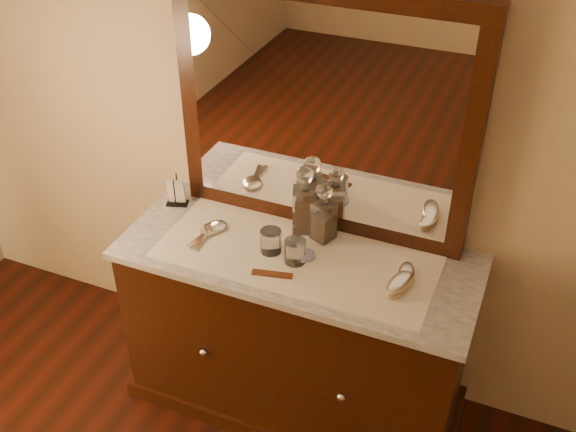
% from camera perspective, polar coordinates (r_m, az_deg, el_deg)
% --- Properties ---
extents(dresser_cabinet, '(1.40, 0.55, 0.82)m').
position_cam_1_polar(dresser_cabinet, '(2.97, 0.76, -9.95)').
color(dresser_cabinet, black).
rests_on(dresser_cabinet, floor).
extents(dresser_plinth, '(1.46, 0.59, 0.08)m').
position_cam_1_polar(dresser_plinth, '(3.24, 0.71, -14.59)').
color(dresser_plinth, black).
rests_on(dresser_plinth, floor).
extents(knob_left, '(0.04, 0.04, 0.04)m').
position_cam_1_polar(knob_left, '(2.86, -7.14, -11.37)').
color(knob_left, silver).
rests_on(knob_left, dresser_cabinet).
extents(knob_right, '(0.04, 0.04, 0.04)m').
position_cam_1_polar(knob_right, '(2.69, 4.53, -15.01)').
color(knob_right, silver).
rests_on(knob_right, dresser_cabinet).
extents(marble_top, '(1.44, 0.59, 0.03)m').
position_cam_1_polar(marble_top, '(2.68, 0.83, -3.51)').
color(marble_top, white).
rests_on(marble_top, dresser_cabinet).
extents(mirror_frame, '(1.20, 0.08, 1.00)m').
position_cam_1_polar(mirror_frame, '(2.60, 2.97, 8.56)').
color(mirror_frame, black).
rests_on(mirror_frame, marble_top).
extents(mirror_glass, '(1.06, 0.01, 0.86)m').
position_cam_1_polar(mirror_glass, '(2.57, 2.71, 8.25)').
color(mirror_glass, white).
rests_on(mirror_glass, marble_top).
extents(lace_runner, '(1.10, 0.45, 0.00)m').
position_cam_1_polar(lace_runner, '(2.66, 0.67, -3.47)').
color(lace_runner, white).
rests_on(lace_runner, marble_top).
extents(pin_dish, '(0.08, 0.08, 0.01)m').
position_cam_1_polar(pin_dish, '(2.65, 1.51, -3.34)').
color(pin_dish, white).
rests_on(pin_dish, lace_runner).
extents(comb, '(0.16, 0.06, 0.01)m').
position_cam_1_polar(comb, '(2.57, -1.35, -4.93)').
color(comb, brown).
rests_on(comb, lace_runner).
extents(napkin_rack, '(0.11, 0.08, 0.14)m').
position_cam_1_polar(napkin_rack, '(2.97, -9.43, 1.93)').
color(napkin_rack, black).
rests_on(napkin_rack, marble_top).
extents(decanter_left, '(0.12, 0.12, 0.30)m').
position_cam_1_polar(decanter_left, '(2.74, 1.37, 0.85)').
color(decanter_left, '#985516').
rests_on(decanter_left, lace_runner).
extents(decanter_right, '(0.10, 0.10, 0.26)m').
position_cam_1_polar(decanter_right, '(2.70, 3.04, -0.15)').
color(decanter_right, '#985516').
rests_on(decanter_right, lace_runner).
extents(brush_near, '(0.10, 0.17, 0.04)m').
position_cam_1_polar(brush_near, '(2.53, 9.41, -5.71)').
color(brush_near, tan).
rests_on(brush_near, lace_runner).
extents(brush_far, '(0.08, 0.15, 0.04)m').
position_cam_1_polar(brush_far, '(2.58, 9.94, -4.95)').
color(brush_far, tan).
rests_on(brush_far, lace_runner).
extents(hand_mirror_outer, '(0.08, 0.20, 0.02)m').
position_cam_1_polar(hand_mirror_outer, '(2.80, -6.82, -1.30)').
color(hand_mirror_outer, silver).
rests_on(hand_mirror_outer, lace_runner).
extents(hand_mirror_inner, '(0.11, 0.23, 0.02)m').
position_cam_1_polar(hand_mirror_inner, '(2.80, -6.41, -1.11)').
color(hand_mirror_inner, silver).
rests_on(hand_mirror_inner, lace_runner).
extents(tumblers, '(0.20, 0.11, 0.10)m').
position_cam_1_polar(tumblers, '(2.63, -0.44, -2.57)').
color(tumblers, white).
rests_on(tumblers, lace_runner).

